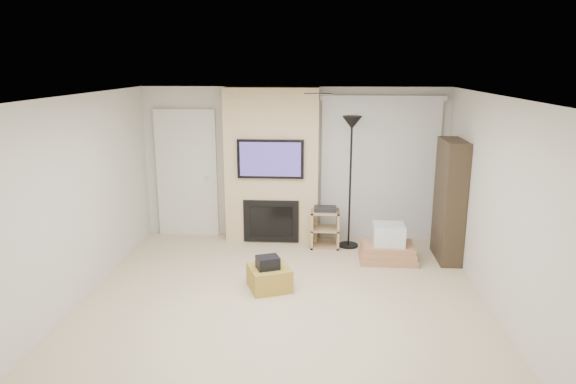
# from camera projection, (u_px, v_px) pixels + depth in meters

# --- Properties ---
(floor) EXTENTS (5.00, 5.50, 0.00)m
(floor) POSITION_uv_depth(u_px,v_px,m) (281.00, 309.00, 6.13)
(floor) COLOR beige
(floor) RESTS_ON ground
(ceiling) EXTENTS (5.00, 5.50, 0.00)m
(ceiling) POSITION_uv_depth(u_px,v_px,m) (281.00, 98.00, 5.52)
(ceiling) COLOR white
(ceiling) RESTS_ON wall_back
(wall_back) EXTENTS (5.00, 0.00, 2.50)m
(wall_back) POSITION_uv_depth(u_px,v_px,m) (294.00, 163.00, 8.49)
(wall_back) COLOR beige
(wall_back) RESTS_ON ground
(wall_front) EXTENTS (5.00, 0.00, 2.50)m
(wall_front) POSITION_uv_depth(u_px,v_px,m) (246.00, 331.00, 3.16)
(wall_front) COLOR beige
(wall_front) RESTS_ON ground
(wall_left) EXTENTS (0.00, 5.50, 2.50)m
(wall_left) POSITION_uv_depth(u_px,v_px,m) (68.00, 205.00, 5.98)
(wall_left) COLOR beige
(wall_left) RESTS_ON ground
(wall_right) EXTENTS (0.00, 5.50, 2.50)m
(wall_right) POSITION_uv_depth(u_px,v_px,m) (506.00, 213.00, 5.67)
(wall_right) COLOR beige
(wall_right) RESTS_ON ground
(hvac_vent) EXTENTS (0.35, 0.18, 0.01)m
(hvac_vent) POSITION_uv_depth(u_px,v_px,m) (318.00, 94.00, 6.27)
(hvac_vent) COLOR silver
(hvac_vent) RESTS_ON ceiling
(ottoman) EXTENTS (0.65, 0.65, 0.30)m
(ottoman) POSITION_uv_depth(u_px,v_px,m) (269.00, 278.00, 6.67)
(ottoman) COLOR olive
(ottoman) RESTS_ON floor
(black_bag) EXTENTS (0.34, 0.31, 0.16)m
(black_bag) POSITION_uv_depth(u_px,v_px,m) (268.00, 263.00, 6.57)
(black_bag) COLOR black
(black_bag) RESTS_ON ottoman
(fireplace_wall) EXTENTS (1.50, 0.47, 2.50)m
(fireplace_wall) POSITION_uv_depth(u_px,v_px,m) (272.00, 167.00, 8.31)
(fireplace_wall) COLOR #DDBD89
(fireplace_wall) RESTS_ON floor
(entry_door) EXTENTS (1.02, 0.11, 2.14)m
(entry_door) POSITION_uv_depth(u_px,v_px,m) (187.00, 174.00, 8.61)
(entry_door) COLOR silver
(entry_door) RESTS_ON floor
(vertical_blinds) EXTENTS (1.98, 0.10, 2.37)m
(vertical_blinds) POSITION_uv_depth(u_px,v_px,m) (380.00, 164.00, 8.34)
(vertical_blinds) COLOR silver
(vertical_blinds) RESTS_ON floor
(floor_lamp) EXTENTS (0.31, 0.31, 2.09)m
(floor_lamp) POSITION_uv_depth(u_px,v_px,m) (351.00, 145.00, 7.86)
(floor_lamp) COLOR black
(floor_lamp) RESTS_ON floor
(av_stand) EXTENTS (0.45, 0.38, 0.66)m
(av_stand) POSITION_uv_depth(u_px,v_px,m) (325.00, 226.00, 8.16)
(av_stand) COLOR tan
(av_stand) RESTS_ON floor
(box_stack) EXTENTS (0.84, 0.64, 0.56)m
(box_stack) POSITION_uv_depth(u_px,v_px,m) (388.00, 247.00, 7.63)
(box_stack) COLOR #B57C56
(box_stack) RESTS_ON floor
(bookshelf) EXTENTS (0.30, 0.80, 1.80)m
(bookshelf) POSITION_uv_depth(u_px,v_px,m) (450.00, 201.00, 7.53)
(bookshelf) COLOR #2F2418
(bookshelf) RESTS_ON floor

